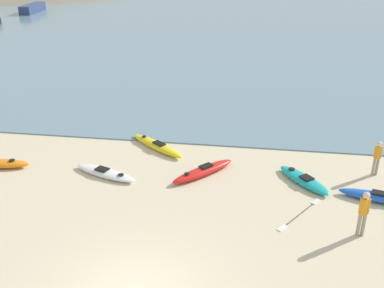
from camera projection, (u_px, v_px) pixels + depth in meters
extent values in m
cube|color=slate|center=(234.00, 23.00, 53.36)|extent=(160.00, 70.00, 0.06)
ellipsoid|color=teal|center=(304.00, 180.00, 18.38)|extent=(2.31, 2.64, 0.30)
cube|color=black|center=(307.00, 178.00, 18.20)|extent=(0.64, 0.65, 0.05)
cylinder|color=black|center=(292.00, 169.00, 18.92)|extent=(0.27, 0.27, 0.02)
ellipsoid|color=white|center=(105.00, 173.00, 18.98)|extent=(3.07, 1.72, 0.24)
cube|color=black|center=(102.00, 169.00, 18.98)|extent=(0.64, 0.55, 0.05)
cylinder|color=black|center=(121.00, 175.00, 18.56)|extent=(0.25, 0.25, 0.02)
cylinder|color=black|center=(12.00, 160.00, 19.56)|extent=(0.26, 0.26, 0.02)
ellipsoid|color=red|center=(203.00, 171.00, 19.02)|extent=(2.62, 2.79, 0.35)
cube|color=black|center=(206.00, 166.00, 19.03)|extent=(0.64, 0.65, 0.05)
cylinder|color=black|center=(187.00, 174.00, 18.43)|extent=(0.21, 0.21, 0.02)
ellipsoid|color=yellow|center=(157.00, 146.00, 21.42)|extent=(3.17, 2.70, 0.30)
cube|color=black|center=(159.00, 143.00, 21.23)|extent=(0.71, 0.67, 0.05)
cylinder|color=black|center=(144.00, 136.00, 22.00)|extent=(0.22, 0.22, 0.02)
ellipsoid|color=blue|center=(384.00, 198.00, 17.04)|extent=(3.42, 1.42, 0.34)
cube|color=black|center=(381.00, 193.00, 17.02)|extent=(0.67, 0.48, 0.05)
cylinder|color=gray|center=(359.00, 225.00, 15.04)|extent=(0.12, 0.12, 0.84)
cylinder|color=gray|center=(363.00, 225.00, 15.02)|extent=(0.12, 0.12, 0.84)
cube|color=orange|center=(365.00, 206.00, 14.73)|extent=(0.30, 0.30, 0.60)
cylinder|color=orange|center=(361.00, 206.00, 14.74)|extent=(0.09, 0.09, 0.57)
cylinder|color=orange|center=(369.00, 206.00, 14.70)|extent=(0.09, 0.09, 0.57)
sphere|color=beige|center=(367.00, 195.00, 14.55)|extent=(0.23, 0.23, 0.23)
cylinder|color=gray|center=(374.00, 166.00, 18.95)|extent=(0.11, 0.11, 0.78)
cylinder|color=gray|center=(377.00, 167.00, 18.93)|extent=(0.11, 0.11, 0.78)
cube|color=orange|center=(378.00, 152.00, 18.66)|extent=(0.28, 0.27, 0.55)
cylinder|color=orange|center=(375.00, 152.00, 18.67)|extent=(0.08, 0.08, 0.52)
cylinder|color=orange|center=(381.00, 152.00, 18.64)|extent=(0.08, 0.08, 0.52)
sphere|color=beige|center=(380.00, 144.00, 18.50)|extent=(0.21, 0.21, 0.21)
cube|color=navy|center=(33.00, 8.00, 60.43)|extent=(1.79, 5.66, 1.06)
cylinder|color=black|center=(300.00, 214.00, 16.33)|extent=(1.10, 1.58, 0.03)
cube|color=white|center=(282.00, 228.00, 15.55)|extent=(0.40, 0.46, 0.03)
cube|color=white|center=(316.00, 202.00, 17.11)|extent=(0.40, 0.46, 0.03)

